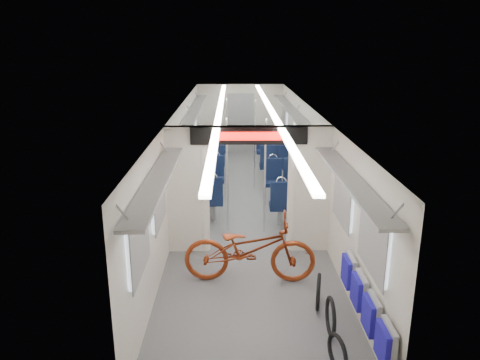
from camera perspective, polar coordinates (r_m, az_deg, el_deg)
The scene contains 14 objects.
carriage at distance 9.92m, azimuth 0.69°, elevation 3.81°, with size 12.00×12.02×2.31m.
bicycle at distance 7.47m, azimuth 1.18°, elevation -8.40°, with size 0.72×2.08×1.09m, color maroon.
flip_bench at distance 6.20m, azimuth 14.96°, elevation -14.27°, with size 0.12×2.07×0.47m.
bike_hoop_a at distance 5.91m, azimuth 11.77°, elevation -20.09°, with size 0.46×0.46×0.05m, color black.
bike_hoop_b at distance 6.45m, azimuth 10.96°, elevation -16.20°, with size 0.53×0.53×0.05m, color black.
bike_hoop_c at distance 6.95m, azimuth 9.52°, elevation -13.47°, with size 0.54×0.54×0.05m, color black.
seat_bay_near_left at distance 10.78m, azimuth -4.39°, elevation -0.50°, with size 0.90×2.03×1.08m.
seat_bay_near_right at distance 10.52m, azimuth 5.73°, elevation -0.97°, with size 0.90×2.04×1.09m.
seat_bay_far_left at distance 13.86m, azimuth -3.64°, elevation 3.36°, with size 0.88×1.94×1.06m.
seat_bay_far_right at distance 13.68m, azimuth 4.17°, elevation 3.31°, with size 0.93×2.18×1.13m.
stanchion_near_left at distance 9.20m, azimuth -1.55°, elevation 0.50°, with size 0.04×0.04×2.30m, color silver.
stanchion_near_right at distance 9.12m, azimuth 3.05°, elevation 0.34°, with size 0.04×0.04×2.30m, color silver.
stanchion_far_left at distance 12.18m, azimuth -1.55°, elevation 4.53°, with size 0.04×0.04×2.30m, color silver.
stanchion_far_right at distance 11.92m, azimuth 1.80°, elevation 4.26°, with size 0.04×0.04×2.30m, color silver.
Camera 1 is at (-0.28, -9.94, 3.71)m, focal length 35.00 mm.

